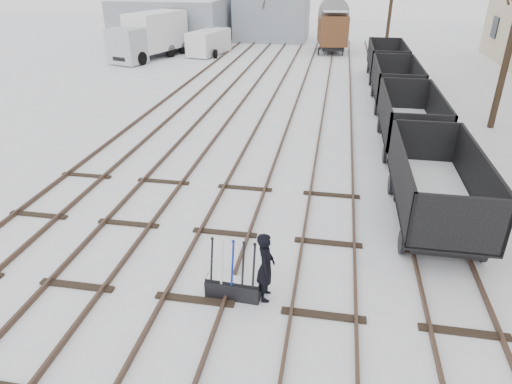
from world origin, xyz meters
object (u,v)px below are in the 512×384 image
freight_wagon_a (434,197)px  crane (145,23)px  worker (266,267)px  panel_van (209,42)px  lorry (150,35)px  box_van_wagon (333,28)px  ground_frame (233,286)px

freight_wagon_a → crane: size_ratio=0.73×
worker → panel_van: (-9.65, 30.15, 0.16)m
worker → lorry: size_ratio=0.22×
freight_wagon_a → box_van_wagon: box_van_wagon is taller
worker → ground_frame: bearing=91.7°
ground_frame → worker: (0.75, 0.10, 0.59)m
worker → lorry: lorry is taller
worker → box_van_wagon: 33.18m
worker → panel_van: panel_van is taller
freight_wagon_a → panel_van: size_ratio=1.18×
ground_frame → crane: (-15.66, 33.24, 1.77)m
box_van_wagon → lorry: (-14.38, -5.32, -0.24)m
box_van_wagon → freight_wagon_a: bearing=-89.7°
freight_wagon_a → lorry: 29.80m
freight_wagon_a → lorry: (-18.26, 23.53, 0.91)m
freight_wagon_a → lorry: lorry is taller
box_van_wagon → panel_van: 10.64m
lorry → panel_van: size_ratio=1.66×
ground_frame → crane: crane is taller
box_van_wagon → crane: (-16.93, -0.01, 0.01)m
box_van_wagon → lorry: size_ratio=0.60×
freight_wagon_a → crane: 35.58m
worker → panel_van: bearing=11.9°
box_van_wagon → panel_van: bearing=-170.9°
freight_wagon_a → box_van_wagon: bearing=97.6°
ground_frame → panel_van: 31.54m
ground_frame → panel_van: (-8.90, 30.25, 0.75)m
ground_frame → freight_wagon_a: bearing=43.5°
freight_wagon_a → box_van_wagon: 29.14m
ground_frame → freight_wagon_a: 6.79m
ground_frame → box_van_wagon: box_van_wagon is taller
ground_frame → lorry: 30.90m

